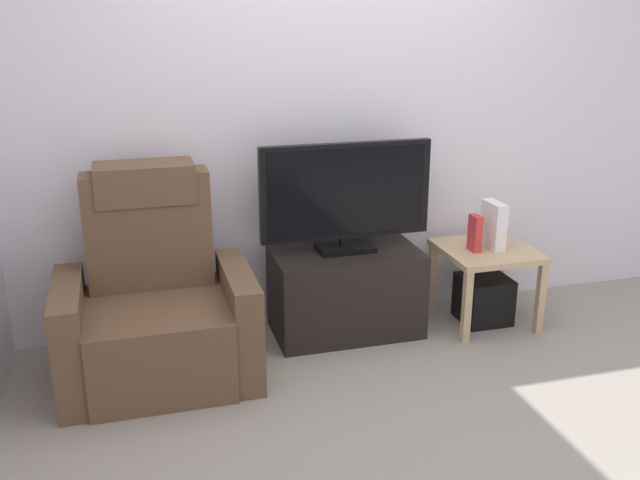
# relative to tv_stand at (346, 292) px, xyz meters

# --- Properties ---
(ground_plane) EXTENTS (6.40, 6.40, 0.00)m
(ground_plane) POSITION_rel_tv_stand_xyz_m (-0.02, -0.83, -0.25)
(ground_plane) COLOR gray
(wall_back) EXTENTS (6.40, 0.06, 2.60)m
(wall_back) POSITION_rel_tv_stand_xyz_m (-0.02, 0.30, 1.05)
(wall_back) COLOR silver
(wall_back) RESTS_ON ground
(tv_stand) EXTENTS (0.85, 0.48, 0.50)m
(tv_stand) POSITION_rel_tv_stand_xyz_m (0.00, 0.00, 0.00)
(tv_stand) COLOR black
(tv_stand) RESTS_ON ground
(television) EXTENTS (0.99, 0.20, 0.63)m
(television) POSITION_rel_tv_stand_xyz_m (-0.00, 0.02, 0.58)
(television) COLOR black
(television) RESTS_ON tv_stand
(recliner_armchair) EXTENTS (0.98, 0.78, 1.08)m
(recliner_armchair) POSITION_rel_tv_stand_xyz_m (-1.09, -0.21, 0.12)
(recliner_armchair) COLOR brown
(recliner_armchair) RESTS_ON ground
(side_table) EXTENTS (0.54, 0.54, 0.47)m
(side_table) POSITION_rel_tv_stand_xyz_m (0.86, -0.08, 0.14)
(side_table) COLOR tan
(side_table) RESTS_ON ground
(subwoofer_box) EXTENTS (0.28, 0.28, 0.28)m
(subwoofer_box) POSITION_rel_tv_stand_xyz_m (0.86, -0.08, -0.11)
(subwoofer_box) COLOR black
(subwoofer_box) RESTS_ON ground
(book_upright) EXTENTS (0.05, 0.10, 0.22)m
(book_upright) POSITION_rel_tv_stand_xyz_m (0.76, -0.10, 0.33)
(book_upright) COLOR red
(book_upright) RESTS_ON side_table
(game_console) EXTENTS (0.07, 0.20, 0.28)m
(game_console) POSITION_rel_tv_stand_xyz_m (0.89, -0.07, 0.36)
(game_console) COLOR white
(game_console) RESTS_ON side_table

